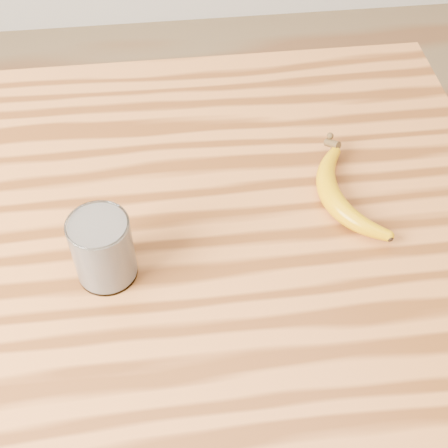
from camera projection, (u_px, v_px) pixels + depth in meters
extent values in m
cube|color=#B66A30|center=(110.00, 232.00, 0.93)|extent=(1.20, 0.80, 0.04)
cylinder|color=brown|center=(356.00, 223.00, 1.53)|extent=(0.06, 0.06, 0.86)
cylinder|color=white|center=(103.00, 249.00, 0.82)|extent=(0.08, 0.08, 0.10)
torus|color=white|center=(97.00, 225.00, 0.78)|extent=(0.08, 0.08, 0.00)
cylinder|color=beige|center=(103.00, 249.00, 0.82)|extent=(0.08, 0.08, 0.10)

